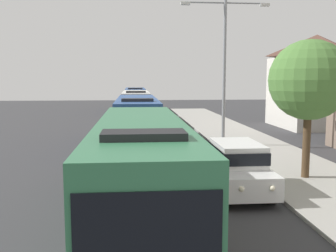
% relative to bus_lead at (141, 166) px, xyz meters
% --- Properties ---
extents(bus_lead, '(2.58, 11.38, 3.21)m').
position_rel_bus_lead_xyz_m(bus_lead, '(0.00, 0.00, 0.00)').
color(bus_lead, '#33724C').
rests_on(bus_lead, ground_plane).
extents(bus_second_in_line, '(2.58, 11.30, 3.21)m').
position_rel_bus_lead_xyz_m(bus_second_in_line, '(-0.00, 13.44, -0.00)').
color(bus_second_in_line, '#284C8C').
rests_on(bus_second_in_line, ground_plane).
extents(bus_middle, '(2.58, 10.81, 3.21)m').
position_rel_bus_lead_xyz_m(bus_middle, '(-0.00, 26.66, -0.00)').
color(bus_middle, silver).
rests_on(bus_middle, ground_plane).
extents(bus_fourth_in_line, '(2.58, 11.51, 3.21)m').
position_rel_bus_lead_xyz_m(bus_fourth_in_line, '(0.00, 39.18, 0.00)').
color(bus_fourth_in_line, '#284C8C').
rests_on(bus_fourth_in_line, ground_plane).
extents(white_suv, '(1.86, 4.63, 1.90)m').
position_rel_bus_lead_xyz_m(white_suv, '(3.70, 2.70, -0.66)').
color(white_suv, white).
rests_on(white_suv, ground_plane).
extents(streetlamp_mid, '(5.46, 0.28, 8.91)m').
position_rel_bus_lead_xyz_m(streetlamp_mid, '(5.40, 12.34, 3.83)').
color(streetlamp_mid, gray).
rests_on(streetlamp_mid, sidewalk).
extents(roadside_tree, '(3.32, 3.32, 5.75)m').
position_rel_bus_lead_xyz_m(roadside_tree, '(7.01, 4.08, 2.53)').
color(roadside_tree, '#4C3823').
rests_on(roadside_tree, sidewalk).
extents(house_distant_gabled, '(6.60, 7.83, 8.13)m').
position_rel_bus_lead_xyz_m(house_distant_gabled, '(15.83, 21.69, 2.45)').
color(house_distant_gabled, beige).
rests_on(house_distant_gabled, ground_plane).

